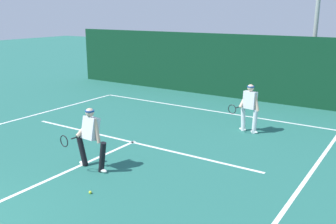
{
  "coord_description": "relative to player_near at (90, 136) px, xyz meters",
  "views": [
    {
      "loc": [
        6.81,
        -2.14,
        3.81
      ],
      "look_at": [
        1.02,
        6.68,
        1.0
      ],
      "focal_mm": 40.73,
      "sensor_mm": 36.0,
      "label": 1
    }
  ],
  "objects": [
    {
      "name": "court_line_baseline_far",
      "position": [
        -0.38,
        6.71,
        -0.85
      ],
      "size": [
        10.04,
        0.1,
        0.01
      ],
      "primitive_type": "cube",
      "color": "white",
      "rests_on": "ground_plane"
    },
    {
      "name": "court_line_service",
      "position": [
        -0.38,
        2.09,
        -0.85
      ],
      "size": [
        8.18,
        0.1,
        0.01
      ],
      "primitive_type": "cube",
      "color": "white",
      "rests_on": "ground_plane"
    },
    {
      "name": "court_line_centre",
      "position": [
        -0.38,
        -0.99,
        -0.85
      ],
      "size": [
        0.1,
        6.4,
        0.01
      ],
      "primitive_type": "cube",
      "color": "white",
      "rests_on": "ground_plane"
    },
    {
      "name": "player_near",
      "position": [
        0.0,
        0.0,
        0.0
      ],
      "size": [
        1.07,
        0.88,
        1.56
      ],
      "rotation": [
        0.0,
        0.0,
        3.05
      ],
      "color": "black",
      "rests_on": "ground_plane"
    },
    {
      "name": "player_far",
      "position": [
        2.13,
        4.95,
        0.01
      ],
      "size": [
        0.86,
        0.85,
        1.57
      ],
      "rotation": [
        0.0,
        0.0,
        2.98
      ],
      "color": "silver",
      "rests_on": "ground_plane"
    },
    {
      "name": "tennis_ball",
      "position": [
        0.93,
        -1.01,
        -0.82
      ],
      "size": [
        0.07,
        0.07,
        0.07
      ],
      "primitive_type": "sphere",
      "color": "#D1E033",
      "rests_on": "ground_plane"
    },
    {
      "name": "back_fence_windscreen",
      "position": [
        -0.38,
        9.36,
        0.56
      ],
      "size": [
        17.99,
        0.12,
        2.83
      ],
      "primitive_type": "cube",
      "color": "#0D3A21",
      "rests_on": "ground_plane"
    },
    {
      "name": "light_pole",
      "position": [
        2.64,
        10.75,
        3.28
      ],
      "size": [
        0.55,
        0.44,
        6.63
      ],
      "color": "#9EA39E",
      "rests_on": "ground_plane"
    }
  ]
}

